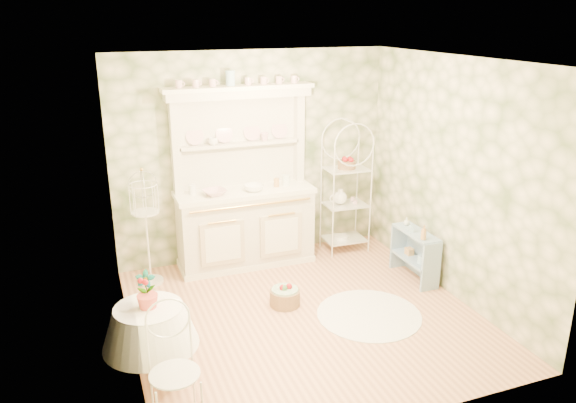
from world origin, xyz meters
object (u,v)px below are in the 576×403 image
object	(u,v)px
bakers_rack	(346,182)
floor_basket	(285,296)
birdcage_stand	(147,231)
side_shelf	(415,256)
round_table	(152,348)
cafe_chair	(174,369)
kitchen_dresser	(244,179)

from	to	relation	value
bakers_rack	floor_basket	bearing A→B (deg)	-135.93
birdcage_stand	floor_basket	xyz separation A→B (m)	(1.34, -1.09, -0.57)
side_shelf	floor_basket	bearing A→B (deg)	-172.99
round_table	birdcage_stand	world-z (taller)	birdcage_stand
birdcage_stand	floor_basket	size ratio (longest dim) A/B	4.14
side_shelf	floor_basket	world-z (taller)	side_shelf
bakers_rack	cafe_chair	xyz separation A→B (m)	(-2.79, -2.68, -0.47)
round_table	side_shelf	bearing A→B (deg)	15.40
kitchen_dresser	birdcage_stand	bearing A→B (deg)	-173.83
kitchen_dresser	cafe_chair	bearing A→B (deg)	-117.01
bakers_rack	cafe_chair	world-z (taller)	bakers_rack
bakers_rack	floor_basket	world-z (taller)	bakers_rack
bakers_rack	round_table	xyz separation A→B (m)	(-2.89, -2.03, -0.66)
birdcage_stand	side_shelf	bearing A→B (deg)	-18.37
birdcage_stand	round_table	bearing A→B (deg)	-96.79
birdcage_stand	cafe_chair	bearing A→B (deg)	-92.92
side_shelf	birdcage_stand	size ratio (longest dim) A/B	0.51
kitchen_dresser	bakers_rack	size ratio (longest dim) A/B	1.18
bakers_rack	kitchen_dresser	bearing A→B (deg)	-179.25
side_shelf	cafe_chair	distance (m)	3.56
round_table	cafe_chair	distance (m)	0.69
cafe_chair	birdcage_stand	distance (m)	2.59
cafe_chair	birdcage_stand	world-z (taller)	birdcage_stand
round_table	floor_basket	xyz separation A→B (m)	(1.57, 0.83, -0.20)
bakers_rack	side_shelf	xyz separation A→B (m)	(0.40, -1.12, -0.67)
round_table	birdcage_stand	xyz separation A→B (m)	(0.23, 1.92, 0.36)
bakers_rack	side_shelf	world-z (taller)	bakers_rack
kitchen_dresser	cafe_chair	size ratio (longest dim) A/B	2.31
round_table	floor_basket	bearing A→B (deg)	28.03
side_shelf	floor_basket	distance (m)	1.74
side_shelf	birdcage_stand	distance (m)	3.25
kitchen_dresser	cafe_chair	xyz separation A→B (m)	(-1.38, -2.71, -0.65)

